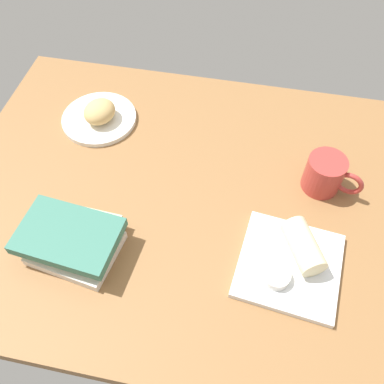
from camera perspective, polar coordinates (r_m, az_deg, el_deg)
dining_table at (r=106.10cm, az=-2.85°, el=-0.61°), size 110.00×90.00×4.00cm
round_plate at (r=123.18cm, az=-12.55°, el=9.77°), size 20.95×20.95×1.40cm
scone_pastry at (r=119.95cm, az=-12.53°, el=10.69°), size 10.77×11.49×5.73cm
square_plate at (r=95.53cm, az=13.12°, el=-9.73°), size 24.16×24.16×1.60cm
sauce_cup at (r=91.64cm, az=11.47°, el=-11.20°), size 5.90×5.90×2.15cm
breakfast_wrap at (r=94.19cm, az=15.00°, el=-7.16°), size 10.62×13.32×5.87cm
book_stack at (r=96.42cm, az=-16.04°, el=-6.26°), size 23.03×18.07×7.25cm
coffee_mug at (r=106.66cm, az=17.79°, el=2.35°), size 14.14×9.39×9.49cm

